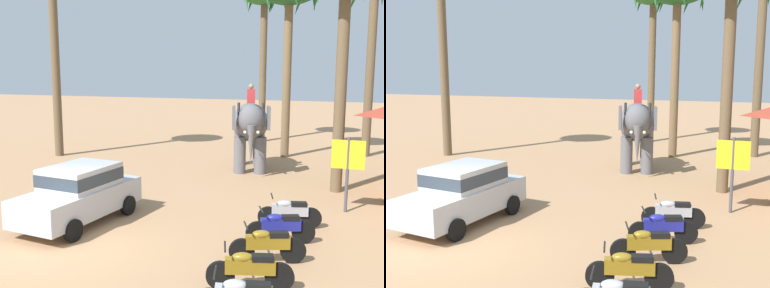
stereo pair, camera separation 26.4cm
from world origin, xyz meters
The scene contains 8 objects.
ground_plane centered at (0.00, 0.00, 0.00)m, with size 120.00×120.00×0.00m, color tan.
car_sedan_foreground centered at (-0.63, 1.78, 0.93)m, with size 2.19×4.25×1.70m.
elephant_with_mahout centered at (2.33, 10.64, 1.99)m, with size 2.42×4.02×3.88m.
motorcycle_second_in_row centered at (5.06, -0.66, 0.46)m, with size 1.75×0.73×0.94m.
motorcycle_mid_row centered at (5.13, 0.79, 0.46)m, with size 1.71×0.83×0.94m.
motorcycle_fourth_in_row centered at (5.20, 2.13, 0.46)m, with size 1.71×0.84×0.94m.
motorcycle_far_in_row centered at (5.22, 3.46, 0.46)m, with size 1.76×0.69×0.94m.
signboard_yellow centered at (6.66, 5.59, 1.69)m, with size 1.00×0.10×2.40m.
Camera 2 is at (7.32, -9.26, 4.44)m, focal length 43.22 mm.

